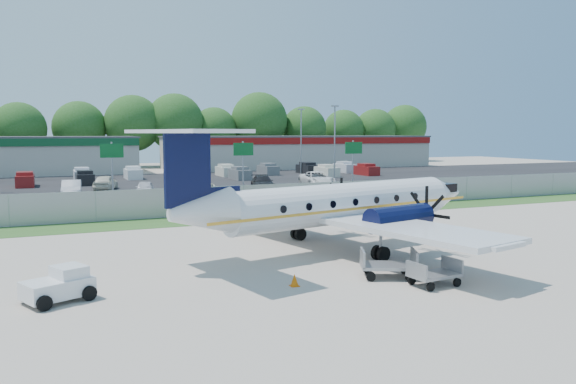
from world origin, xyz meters
name	(u,v)px	position (x,y,z in m)	size (l,w,h in m)	color
ground	(337,251)	(0.00, 0.00, 0.00)	(170.00, 170.00, 0.00)	#B3A698
grass_verge	(253,217)	(0.00, 12.00, 0.01)	(170.00, 4.00, 0.02)	#2D561E
access_road	(224,205)	(0.00, 19.00, 0.01)	(170.00, 8.00, 0.02)	black
parking_lot	(170,183)	(0.00, 40.00, 0.01)	(170.00, 32.00, 0.02)	black
perimeter_fence	(244,199)	(0.00, 14.00, 1.00)	(120.00, 0.06, 1.99)	gray
building_east	(299,152)	(26.00, 61.98, 2.63)	(44.40, 12.40, 5.24)	#B9B3A7
sign_left	(112,159)	(-8.00, 22.91, 3.61)	(1.80, 0.26, 5.00)	gray
sign_mid	(243,157)	(3.00, 22.91, 3.61)	(1.80, 0.26, 5.00)	gray
sign_right	(353,155)	(14.00, 22.91, 3.61)	(1.80, 0.26, 5.00)	gray
light_pole_ne	(335,137)	(20.00, 38.00, 5.23)	(0.90, 0.35, 9.09)	gray
light_pole_se	(301,136)	(20.00, 48.00, 5.23)	(0.90, 0.35, 9.09)	gray
tree_line	(130,167)	(0.00, 74.00, 0.00)	(112.00, 6.00, 14.00)	#1F4C16
aircraft	(338,204)	(0.25, 0.40, 2.25)	(19.12, 18.72, 5.83)	silver
pushback_tug	(60,285)	(-12.49, -3.48, 0.56)	(2.51, 2.25, 1.16)	silver
baggage_cart_near	(388,265)	(-0.52, -5.26, 0.52)	(2.48, 2.07, 1.12)	gray
baggage_cart_far	(434,274)	(0.41, -6.93, 0.45)	(1.95, 1.27, 0.97)	gray
cone_port_wing	(295,280)	(-4.42, -4.92, 0.22)	(0.33, 0.33, 0.47)	#DB6006
cone_starboard_wing	(293,213)	(2.50, 11.00, 0.26)	(0.39, 0.39, 0.56)	#DB6006
road_car_west	(34,217)	(-13.76, 18.20, 0.00)	(1.91, 4.69, 1.36)	silver
road_car_mid	(291,199)	(6.50, 20.40, 0.00)	(1.72, 4.28, 1.46)	silver
road_car_east	(495,192)	(27.18, 18.22, 0.00)	(1.99, 4.95, 1.69)	black
parked_car_a	(72,197)	(-10.86, 29.59, 0.00)	(1.61, 4.61, 1.52)	silver
parked_car_b	(145,195)	(-4.63, 28.52, 0.00)	(1.56, 3.88, 1.32)	silver
parked_car_c	(199,193)	(0.33, 28.29, 0.00)	(2.51, 5.44, 1.51)	beige
parked_car_d	(263,190)	(7.07, 29.00, 0.00)	(2.01, 4.95, 1.44)	black
parked_car_e	(317,187)	(13.50, 29.62, 0.00)	(2.72, 5.91, 1.64)	silver
parked_car_f	(106,190)	(-7.46, 35.16, 0.00)	(1.80, 4.46, 1.52)	beige
parked_car_g	(190,186)	(1.25, 35.51, 0.00)	(1.70, 4.89, 1.61)	silver
far_parking_rows	(162,180)	(0.00, 45.00, 0.00)	(56.00, 10.00, 1.60)	gray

